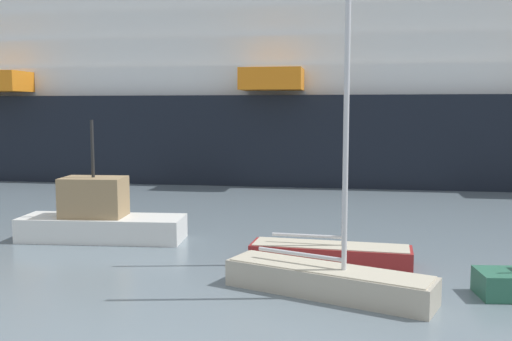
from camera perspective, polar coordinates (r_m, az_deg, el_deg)
sailboat_1 at (r=19.16m, az=7.20°, el=-10.55°), size 7.11×3.61×10.17m
sailboat_3 at (r=22.91m, az=7.46°, el=-7.80°), size 6.32×1.66×12.01m
fishing_boat_0 at (r=27.65m, az=-15.34°, el=-4.60°), size 7.79×3.29×5.59m
cruise_ship at (r=55.99m, az=-9.03°, el=8.23°), size 131.36×25.88×25.46m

